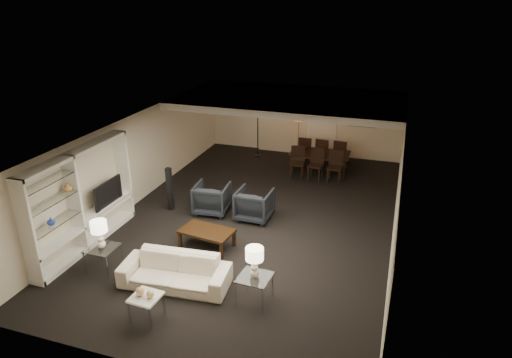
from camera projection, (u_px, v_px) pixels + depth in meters
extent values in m
plane|color=black|center=(256.00, 217.00, 12.13)|extent=(11.00, 11.00, 0.00)
cube|color=silver|center=(256.00, 126.00, 11.17)|extent=(7.00, 11.00, 0.02)
cube|color=beige|center=(303.00, 120.00, 16.48)|extent=(7.00, 0.02, 2.50)
cube|color=beige|center=(142.00, 303.00, 6.83)|extent=(7.00, 0.02, 2.50)
cube|color=beige|center=(136.00, 159.00, 12.66)|extent=(0.02, 11.00, 2.50)
cube|color=beige|center=(398.00, 191.00, 10.65)|extent=(0.02, 11.00, 2.50)
cube|color=silver|center=(291.00, 100.00, 14.28)|extent=(7.00, 4.00, 0.20)
cube|color=beige|center=(279.00, 120.00, 16.69)|extent=(1.50, 0.12, 2.40)
cube|color=silver|center=(322.00, 127.00, 16.33)|extent=(0.90, 0.05, 2.10)
cube|color=#142D38|center=(363.00, 117.00, 15.73)|extent=(0.95, 0.04, 0.65)
cylinder|color=#D8591E|center=(300.00, 116.00, 14.38)|extent=(0.52, 0.52, 0.24)
imported|color=beige|center=(175.00, 272.00, 9.22)|extent=(2.27, 1.05, 0.64)
imported|color=black|center=(212.00, 198.00, 12.26)|extent=(0.96, 0.98, 0.82)
imported|color=black|center=(254.00, 204.00, 11.91)|extent=(0.89, 0.92, 0.82)
sphere|color=#E1AD77|center=(140.00, 291.00, 8.18)|extent=(0.16, 0.16, 0.16)
sphere|color=#E9CE7B|center=(150.00, 294.00, 8.13)|extent=(0.14, 0.14, 0.14)
imported|color=black|center=(104.00, 192.00, 11.07)|extent=(1.04, 0.14, 0.60)
imported|color=#273DAA|center=(51.00, 221.00, 9.47)|extent=(0.17, 0.17, 0.17)
imported|color=gold|center=(68.00, 187.00, 9.84)|extent=(0.18, 0.18, 0.19)
cube|color=black|center=(170.00, 189.00, 12.34)|extent=(0.13, 0.13, 1.21)
imported|color=black|center=(319.00, 163.00, 14.98)|extent=(1.93, 1.11, 0.67)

